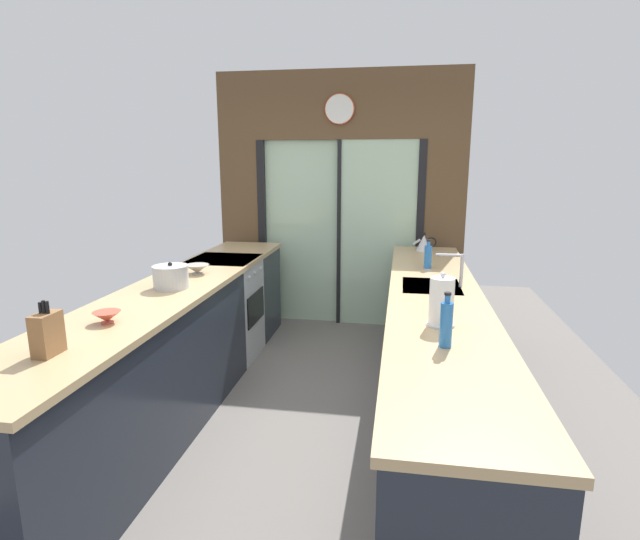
{
  "coord_description": "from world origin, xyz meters",
  "views": [
    {
      "loc": [
        0.67,
        -2.92,
        1.78
      ],
      "look_at": [
        0.07,
        0.68,
        0.98
      ],
      "focal_mm": 27.82,
      "sensor_mm": 36.0,
      "label": 1
    }
  ],
  "objects": [
    {
      "name": "stock_pot",
      "position": [
        -0.89,
        0.19,
        1.0
      ],
      "size": [
        0.25,
        0.25,
        0.18
      ],
      "color": "#B7BABC",
      "rests_on": "left_counter_run"
    },
    {
      "name": "right_counter_run",
      "position": [
        0.91,
        0.3,
        0.46
      ],
      "size": [
        0.62,
        3.8,
        0.92
      ],
      "color": "#1E232D",
      "rests_on": "ground_plane"
    },
    {
      "name": "sink_faucet",
      "position": [
        1.05,
        0.55,
        1.08
      ],
      "size": [
        0.19,
        0.02,
        0.23
      ],
      "color": "#B7BABC",
      "rests_on": "right_counter_run"
    },
    {
      "name": "ground_plane",
      "position": [
        0.0,
        0.6,
        -0.01
      ],
      "size": [
        5.04,
        7.6,
        0.02
      ],
      "primitive_type": "cube",
      "color": "slate"
    },
    {
      "name": "soap_bottle_near",
      "position": [
        0.89,
        -0.64,
        1.03
      ],
      "size": [
        0.06,
        0.06,
        0.27
      ],
      "color": "#286BB7",
      "rests_on": "right_counter_run"
    },
    {
      "name": "soap_bottle_far",
      "position": [
        0.89,
        1.14,
        1.02
      ],
      "size": [
        0.06,
        0.06,
        0.24
      ],
      "color": "#286BB7",
      "rests_on": "right_counter_run"
    },
    {
      "name": "kettle",
      "position": [
        0.89,
        1.98,
        1.0
      ],
      "size": [
        0.23,
        0.15,
        0.18
      ],
      "color": "#B7BABC",
      "rests_on": "right_counter_run"
    },
    {
      "name": "left_counter_run",
      "position": [
        -0.91,
        0.13,
        0.47
      ],
      "size": [
        0.62,
        3.8,
        0.92
      ],
      "color": "#1E232D",
      "rests_on": "ground_plane"
    },
    {
      "name": "oven_range",
      "position": [
        -0.91,
        1.25,
        0.46
      ],
      "size": [
        0.6,
        0.6,
        0.92
      ],
      "color": "#B7BABC",
      "rests_on": "ground_plane"
    },
    {
      "name": "knife_block",
      "position": [
        -0.89,
        -1.04,
        1.02
      ],
      "size": [
        0.08,
        0.14,
        0.26
      ],
      "color": "brown",
      "rests_on": "left_counter_run"
    },
    {
      "name": "mixing_bowl_far",
      "position": [
        -0.89,
        0.63,
        0.96
      ],
      "size": [
        0.19,
        0.19,
        0.07
      ],
      "color": "gray",
      "rests_on": "left_counter_run"
    },
    {
      "name": "mixing_bowl_near",
      "position": [
        -0.89,
        -0.58,
        0.96
      ],
      "size": [
        0.15,
        0.15,
        0.06
      ],
      "color": "#BC4C38",
      "rests_on": "left_counter_run"
    },
    {
      "name": "paper_towel_roll",
      "position": [
        0.89,
        -0.33,
        1.05
      ],
      "size": [
        0.15,
        0.15,
        0.29
      ],
      "color": "#B7BABC",
      "rests_on": "right_counter_run"
    },
    {
      "name": "back_wall_unit",
      "position": [
        0.0,
        2.4,
        1.53
      ],
      "size": [
        2.64,
        0.12,
        2.7
      ],
      "color": "brown",
      "rests_on": "ground_plane"
    }
  ]
}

